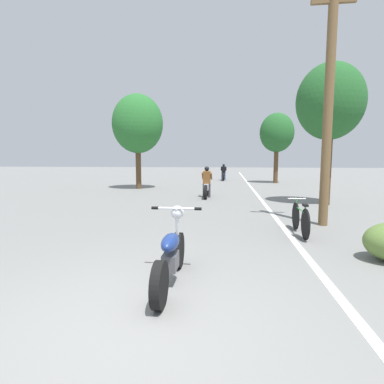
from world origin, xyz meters
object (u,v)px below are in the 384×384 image
at_px(motorcycle_foreground, 171,254).
at_px(motorcycle_rider_far, 224,174).
at_px(motorcycle_rider_lead, 207,186).
at_px(bicycle_parked, 300,219).
at_px(roadside_tree_right_far, 277,133).
at_px(roadside_tree_left, 138,124).
at_px(utility_pole, 329,102).
at_px(roadside_tree_right_near, 330,103).

xyz_separation_m(motorcycle_foreground, motorcycle_rider_far, (0.43, 21.14, 0.08)).
relative_size(motorcycle_rider_lead, bicycle_parked, 1.20).
relative_size(roadside_tree_right_far, roadside_tree_left, 0.92).
distance_m(utility_pole, roadside_tree_right_near, 4.11).
xyz_separation_m(motorcycle_foreground, bicycle_parked, (2.54, 3.16, -0.06)).
distance_m(utility_pole, roadside_tree_left, 12.13).
bearing_deg(roadside_tree_right_far, roadside_tree_left, -148.97).
bearing_deg(motorcycle_rider_lead, utility_pole, -57.18).
xyz_separation_m(roadside_tree_right_far, bicycle_parked, (-1.79, -15.59, -3.30)).
xyz_separation_m(motorcycle_foreground, motorcycle_rider_lead, (-0.18, 9.80, 0.11)).
distance_m(motorcycle_rider_lead, bicycle_parked, 7.18).
bearing_deg(roadside_tree_right_far, motorcycle_rider_lead, -116.76).
bearing_deg(utility_pole, roadside_tree_right_far, 86.31).
bearing_deg(motorcycle_rider_lead, roadside_tree_right_far, 63.24).
bearing_deg(motorcycle_foreground, roadside_tree_right_far, 77.00).
xyz_separation_m(roadside_tree_right_near, roadside_tree_left, (-9.21, 5.28, -0.09)).
distance_m(roadside_tree_right_far, motorcycle_rider_lead, 10.50).
xyz_separation_m(utility_pole, motorcycle_rider_lead, (-3.58, 5.54, -2.73)).
distance_m(motorcycle_rider_lead, motorcycle_rider_far, 11.36).
relative_size(roadside_tree_left, bicycle_parked, 3.32).
height_order(utility_pole, motorcycle_foreground, utility_pole).
height_order(motorcycle_rider_lead, bicycle_parked, motorcycle_rider_lead).
relative_size(utility_pole, roadside_tree_right_far, 1.24).
bearing_deg(roadside_tree_right_near, roadside_tree_right_far, 91.70).
bearing_deg(roadside_tree_right_near, utility_pole, -107.95).
bearing_deg(roadside_tree_left, roadside_tree_right_far, 31.03).
xyz_separation_m(utility_pole, roadside_tree_left, (-7.96, 9.14, 0.57)).
height_order(roadside_tree_left, motorcycle_foreground, roadside_tree_left).
distance_m(motorcycle_foreground, bicycle_parked, 4.05).
distance_m(roadside_tree_left, motorcycle_rider_far, 9.80).
xyz_separation_m(roadside_tree_right_far, roadside_tree_left, (-8.89, -5.35, 0.17)).
height_order(roadside_tree_right_far, motorcycle_rider_far, roadside_tree_right_far).
bearing_deg(roadside_tree_left, motorcycle_foreground, -71.19).
bearing_deg(roadside_tree_right_near, motorcycle_foreground, -119.79).
height_order(roadside_tree_right_near, bicycle_parked, roadside_tree_right_near).
relative_size(motorcycle_rider_far, bicycle_parked, 1.26).
relative_size(roadside_tree_right_far, bicycle_parked, 3.04).
bearing_deg(bicycle_parked, motorcycle_rider_far, 96.70).
height_order(utility_pole, motorcycle_rider_far, utility_pole).
relative_size(motorcycle_foreground, bicycle_parked, 1.17).
height_order(motorcycle_foreground, bicycle_parked, motorcycle_foreground).
xyz_separation_m(utility_pole, motorcycle_foreground, (-3.39, -4.25, -2.84)).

